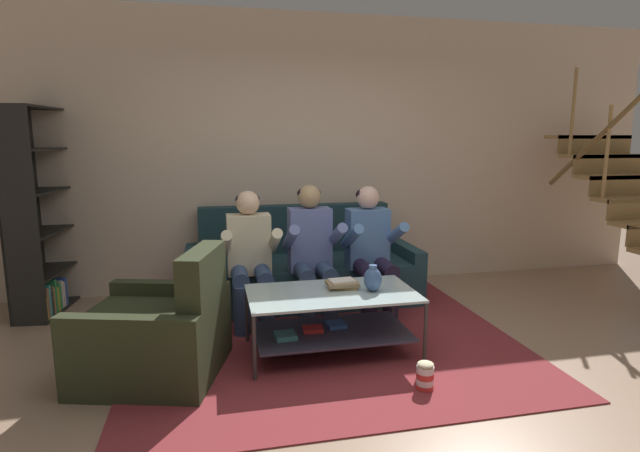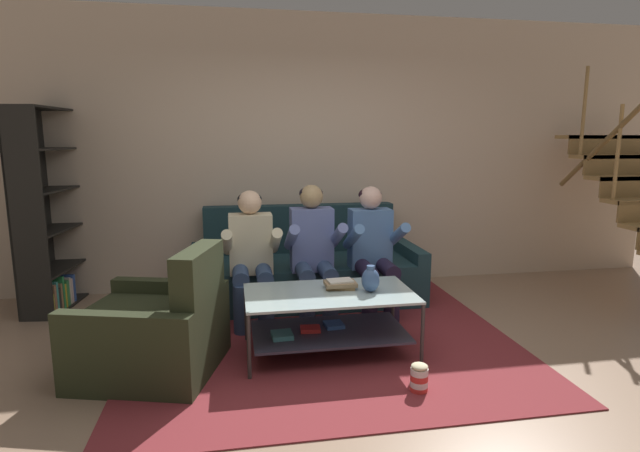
% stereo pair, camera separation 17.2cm
% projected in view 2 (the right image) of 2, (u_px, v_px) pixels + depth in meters
% --- Properties ---
extents(ground, '(16.80, 16.80, 0.00)m').
position_uv_depth(ground, '(358.00, 387.00, 3.28)').
color(ground, '#9C7D64').
extents(back_partition, '(8.40, 0.12, 2.90)m').
position_uv_depth(back_partition, '(304.00, 153.00, 5.41)').
color(back_partition, beige).
rests_on(back_partition, ground).
extents(couch, '(2.26, 0.96, 0.92)m').
position_uv_depth(couch, '(305.00, 270.00, 5.06)').
color(couch, '#203E45').
rests_on(couch, ground).
extents(person_seated_left, '(0.50, 0.58, 1.16)m').
position_uv_depth(person_seated_left, '(251.00, 252.00, 4.35)').
color(person_seated_left, navy).
rests_on(person_seated_left, ground).
extents(person_seated_middle, '(0.50, 0.58, 1.20)m').
position_uv_depth(person_seated_middle, '(313.00, 248.00, 4.44)').
color(person_seated_middle, navy).
rests_on(person_seated_middle, ground).
extents(person_seated_right, '(0.50, 0.58, 1.18)m').
position_uv_depth(person_seated_right, '(373.00, 247.00, 4.54)').
color(person_seated_right, '#241C34').
rests_on(person_seated_right, ground).
extents(coffee_table, '(1.25, 0.69, 0.48)m').
position_uv_depth(coffee_table, '(328.00, 313.00, 3.75)').
color(coffee_table, '#ACC5C3').
rests_on(coffee_table, ground).
extents(area_rug, '(3.00, 3.28, 0.01)m').
position_uv_depth(area_rug, '(318.00, 326.00, 4.33)').
color(area_rug, maroon).
rests_on(area_rug, ground).
extents(vase, '(0.14, 0.14, 0.20)m').
position_uv_depth(vase, '(371.00, 280.00, 3.72)').
color(vase, '#395687').
rests_on(vase, coffee_table).
extents(book_stack, '(0.24, 0.17, 0.07)m').
position_uv_depth(book_stack, '(340.00, 284.00, 3.81)').
color(book_stack, olive).
rests_on(book_stack, coffee_table).
extents(bookshelf, '(0.42, 0.97, 1.89)m').
position_uv_depth(bookshelf, '(47.00, 228.00, 4.73)').
color(bookshelf, black).
rests_on(bookshelf, ground).
extents(armchair, '(1.09, 1.06, 0.89)m').
position_uv_depth(armchair, '(156.00, 332.00, 3.46)').
color(armchair, '#292F1B').
rests_on(armchair, ground).
extents(popcorn_tub, '(0.11, 0.11, 0.20)m').
position_uv_depth(popcorn_tub, '(419.00, 378.00, 3.20)').
color(popcorn_tub, red).
rests_on(popcorn_tub, ground).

